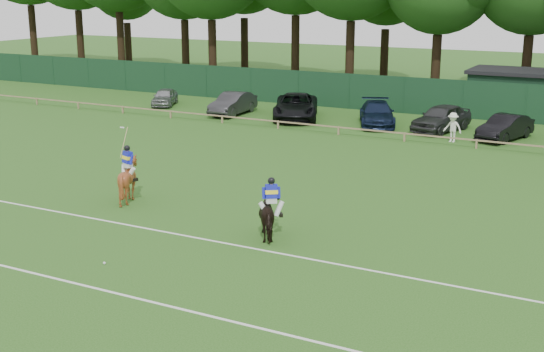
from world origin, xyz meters
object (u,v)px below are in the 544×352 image
Objects in this scene: sedan_silver at (165,97)px; hatch_grey at (441,118)px; horse_chestnut at (129,180)px; suv_black at (296,107)px; utility_shed at (534,93)px; sedan_navy at (377,114)px; estate_black at (505,127)px; polo_ball at (104,263)px; horse_dark at (271,216)px; sedan_grey at (233,104)px; spectator_left at (453,127)px.

hatch_grey reaches higher than sedan_silver.
sedan_silver is (-13.19, 20.61, -0.27)m from horse_chestnut.
horse_chestnut reaches higher than sedan_silver.
utility_shed is at bearing 8.54° from suv_black.
sedan_silver is at bearing 156.36° from sedan_navy.
estate_black is (3.87, -0.81, -0.10)m from hatch_grey.
hatch_grey reaches higher than polo_ball.
horse_chestnut is at bearing -45.07° from horse_dark.
sedan_silver is 0.72× the size of sedan_navy.
hatch_grey is 3.96m from estate_black.
sedan_grey is 0.95× the size of hatch_grey.
sedan_grey is at bearing -91.47° from horse_dark.
horse_dark is at bearing -97.81° from utility_shed.
sedan_silver is 31.46m from polo_ball.
utility_shed reaches higher than sedan_navy.
horse_dark is 0.32× the size of suv_black.
horse_chestnut reaches higher than sedan_grey.
sedan_grey is 0.76× the size of suv_black.
sedan_silver is at bearing -36.77° from horse_chestnut.
sedan_silver is 22.06m from spectator_left.
polo_ball is 0.01× the size of utility_shed.
estate_black is at bearing -25.94° from sedan_silver.
estate_black is at bearing 2.84° from hatch_grey.
suv_black is 13.42m from estate_black.
horse_chestnut is at bearing -80.97° from sedan_silver.
utility_shed reaches higher than spectator_left.
estate_black is (17.94, 0.00, -0.04)m from sedan_grey.
horse_dark is 23.31m from suv_black.
utility_shed is at bearing 88.67° from spectator_left.
sedan_navy is at bearing -165.29° from hatch_grey.
spectator_left is at bearing -50.35° from sedan_navy.
hatch_grey is at bearing 82.37° from polo_ball.
sedan_navy is at bearing -78.27° from horse_chestnut.
horse_chestnut is 7.04m from polo_ball.
estate_black is 26.59m from polo_ball.
sedan_silver is 10.92m from suv_black.
spectator_left reaches higher than hatch_grey.
horse_chestnut reaches higher than hatch_grey.
sedan_grey is (-6.82, 19.61, -0.15)m from horse_chestnut.
hatch_grey is at bearing -24.12° from sedan_silver.
sedan_navy is 1.18× the size of estate_black.
sedan_navy is (10.01, 0.81, -0.01)m from sedan_grey.
suv_black reaches higher than hatch_grey.
hatch_grey is at bearing -116.35° from utility_shed.
sedan_navy is at bearing 1.55° from sedan_grey.
sedan_silver is 16.38m from sedan_navy.
utility_shed is (18.07, 8.90, 0.79)m from sedan_grey.
suv_black is at bearing 2.73° from sedan_grey.
sedan_grey is 10.04m from sedan_navy.
estate_black is (11.12, 19.61, -0.19)m from horse_chestnut.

